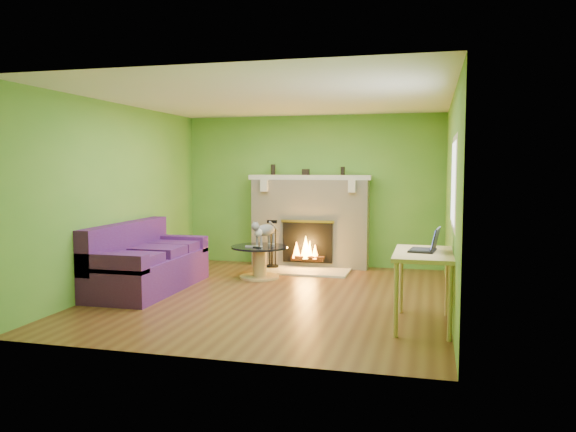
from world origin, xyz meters
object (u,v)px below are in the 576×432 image
Objects in this scene: cat at (265,233)px; desk at (424,261)px; sofa at (145,264)px; coffee_table at (259,260)px.

desk is at bearing -22.09° from cat.
sofa reaches higher than coffee_table.
sofa reaches higher than desk.
sofa is 2.38× the size of coffee_table.
cat is (-2.42, 2.14, -0.01)m from desk.
sofa is 3.93m from desk.
cat is at bearing 138.50° from desk.
cat is (1.39, 1.24, 0.33)m from sofa.
desk is at bearing -13.33° from sofa.
sofa is at bearing 166.67° from desk.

